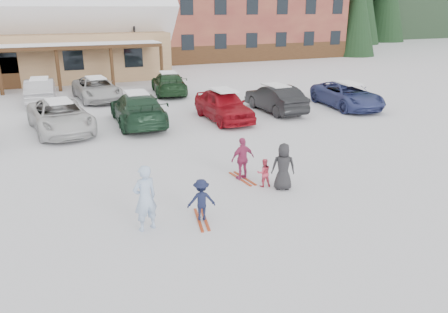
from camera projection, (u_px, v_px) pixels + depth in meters
name	position (u px, v px, depth m)	size (l,w,h in m)	color
ground	(228.00, 199.00, 13.19)	(160.00, 160.00, 0.00)	silver
lamp_post	(135.00, 37.00, 34.59)	(0.50, 0.25, 5.75)	black
conifer_1	(358.00, 0.00, 50.03)	(4.84, 4.84, 11.22)	black
conifer_3	(129.00, 10.00, 52.10)	(3.96, 3.96, 9.18)	black
adult_skier	(145.00, 198.00, 11.11)	(0.65, 0.42, 1.77)	#AAC5EA
toddler_red	(264.00, 173.00, 13.97)	(0.46, 0.35, 0.94)	#D53E57
child_navy	(201.00, 200.00, 11.71)	(0.76, 0.44, 1.18)	#151B38
skis_child_navy	(202.00, 219.00, 11.89)	(0.20, 1.40, 0.03)	#A63817
child_magenta	(243.00, 159.00, 14.48)	(0.85, 0.35, 1.45)	#AC3362
skis_child_magenta	(242.00, 179.00, 14.71)	(0.20, 1.40, 0.03)	#A63817
bystander_dark	(283.00, 167.00, 13.67)	(0.74, 0.48, 1.51)	#252527
parked_car_2	(60.00, 116.00, 20.10)	(2.41, 5.23, 1.45)	silver
parked_car_3	(138.00, 109.00, 21.33)	(2.20, 5.42, 1.57)	#1B3925
parked_car_4	(224.00, 105.00, 22.13)	(1.84, 4.57, 1.56)	maroon
parked_car_5	(275.00, 99.00, 23.92)	(1.56, 4.46, 1.47)	black
parked_car_6	(347.00, 95.00, 25.00)	(2.35, 5.10, 1.42)	navy
parked_car_9	(41.00, 91.00, 26.01)	(1.58, 4.53, 1.49)	#AFAEB3
parked_car_10	(97.00, 89.00, 26.98)	(2.32, 5.03, 1.40)	#B9B9B9
parked_car_11	(169.00, 83.00, 28.83)	(2.00, 4.92, 1.43)	#1A391E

